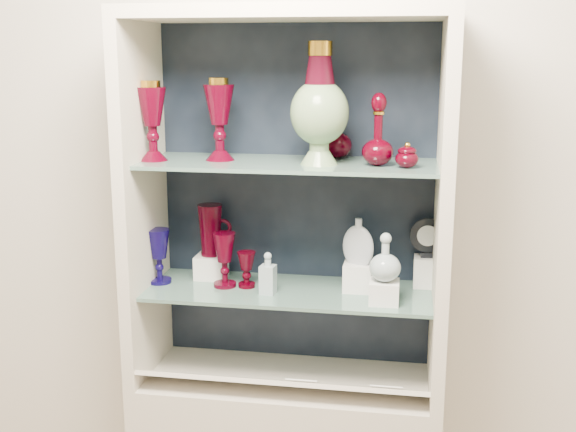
% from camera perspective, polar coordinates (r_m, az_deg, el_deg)
% --- Properties ---
extents(wall_back, '(3.50, 0.02, 2.80)m').
position_cam_1_polar(wall_back, '(2.48, 0.85, 3.37)').
color(wall_back, silver).
rests_on(wall_back, ground).
extents(cabinet_back_panel, '(0.98, 0.02, 1.15)m').
position_cam_1_polar(cabinet_back_panel, '(2.46, 0.74, 1.54)').
color(cabinet_back_panel, black).
rests_on(cabinet_back_panel, cabinet_base).
extents(cabinet_side_left, '(0.04, 0.40, 1.15)m').
position_cam_1_polar(cabinet_side_left, '(2.40, -11.37, 1.00)').
color(cabinet_side_left, beige).
rests_on(cabinet_side_left, cabinet_base).
extents(cabinet_side_right, '(0.04, 0.40, 1.15)m').
position_cam_1_polar(cabinet_side_right, '(2.25, 12.15, 0.17)').
color(cabinet_side_right, beige).
rests_on(cabinet_side_right, cabinet_base).
extents(cabinet_top_cap, '(1.00, 0.40, 0.04)m').
position_cam_1_polar(cabinet_top_cap, '(2.23, 0.00, 15.75)').
color(cabinet_top_cap, beige).
rests_on(cabinet_top_cap, cabinet_side_left).
extents(shelf_lower, '(0.92, 0.34, 0.01)m').
position_cam_1_polar(shelf_lower, '(2.37, 0.08, -5.94)').
color(shelf_lower, slate).
rests_on(shelf_lower, cabinet_side_left).
extents(shelf_upper, '(0.92, 0.34, 0.01)m').
position_cam_1_polar(shelf_upper, '(2.27, 0.08, 4.15)').
color(shelf_upper, slate).
rests_on(shelf_upper, cabinet_side_left).
extents(label_ledge, '(0.92, 0.17, 0.09)m').
position_cam_1_polar(label_ledge, '(2.35, -0.46, -13.05)').
color(label_ledge, beige).
rests_on(label_ledge, cabinet_base).
extents(label_card_0, '(0.10, 0.06, 0.03)m').
position_cam_1_polar(label_card_0, '(2.34, 1.16, -12.83)').
color(label_card_0, white).
rests_on(label_card_0, label_ledge).
extents(label_card_1, '(0.10, 0.06, 0.03)m').
position_cam_1_polar(label_card_1, '(2.32, 7.78, -13.19)').
color(label_card_1, white).
rests_on(label_card_1, label_ledge).
extents(pedestal_lamp_left, '(0.12, 0.12, 0.25)m').
position_cam_1_polar(pedestal_lamp_left, '(2.32, -10.68, 7.39)').
color(pedestal_lamp_left, '#490012').
rests_on(pedestal_lamp_left, shelf_upper).
extents(pedestal_lamp_right, '(0.12, 0.12, 0.26)m').
position_cam_1_polar(pedestal_lamp_right, '(2.30, -5.44, 7.61)').
color(pedestal_lamp_right, '#490012').
rests_on(pedestal_lamp_right, shelf_upper).
extents(enamel_urn, '(0.19, 0.19, 0.37)m').
position_cam_1_polar(enamel_urn, '(2.20, 2.51, 8.85)').
color(enamel_urn, '#0C4C2A').
rests_on(enamel_urn, shelf_upper).
extents(ruby_decanter_a, '(0.11, 0.11, 0.25)m').
position_cam_1_polar(ruby_decanter_a, '(2.20, 7.15, 7.14)').
color(ruby_decanter_a, '#3E000B').
rests_on(ruby_decanter_a, shelf_upper).
extents(ruby_decanter_b, '(0.12, 0.12, 0.23)m').
position_cam_1_polar(ruby_decanter_b, '(2.34, 3.89, 7.41)').
color(ruby_decanter_b, '#3E000B').
rests_on(ruby_decanter_b, shelf_upper).
extents(lidded_bowl, '(0.09, 0.09, 0.08)m').
position_cam_1_polar(lidded_bowl, '(2.17, 9.38, 4.80)').
color(lidded_bowl, '#3E000B').
rests_on(lidded_bowl, shelf_upper).
extents(cobalt_goblet, '(0.09, 0.09, 0.18)m').
position_cam_1_polar(cobalt_goblet, '(2.45, -10.16, -3.14)').
color(cobalt_goblet, '#0C043F').
rests_on(cobalt_goblet, shelf_lower).
extents(ruby_goblet_tall, '(0.10, 0.10, 0.18)m').
position_cam_1_polar(ruby_goblet_tall, '(2.38, -5.04, -3.47)').
color(ruby_goblet_tall, '#490012').
rests_on(ruby_goblet_tall, shelf_lower).
extents(ruby_goblet_small, '(0.06, 0.06, 0.12)m').
position_cam_1_polar(ruby_goblet_small, '(2.38, -3.29, -4.25)').
color(ruby_goblet_small, '#3E000B').
rests_on(ruby_goblet_small, shelf_lower).
extents(riser_ruby_pitcher, '(0.10, 0.10, 0.08)m').
position_cam_1_polar(riser_ruby_pitcher, '(2.49, -6.09, -3.98)').
color(riser_ruby_pitcher, silver).
rests_on(riser_ruby_pitcher, shelf_lower).
extents(ruby_pitcher, '(0.14, 0.11, 0.18)m').
position_cam_1_polar(ruby_pitcher, '(2.45, -6.16, -1.12)').
color(ruby_pitcher, '#490012').
rests_on(ruby_pitcher, riser_ruby_pitcher).
extents(clear_square_bottle, '(0.05, 0.05, 0.14)m').
position_cam_1_polar(clear_square_bottle, '(2.31, -1.60, -4.53)').
color(clear_square_bottle, '#91A7AB').
rests_on(clear_square_bottle, shelf_lower).
extents(riser_flat_flask, '(0.09, 0.09, 0.09)m').
position_cam_1_polar(riser_flat_flask, '(2.36, 5.51, -4.82)').
color(riser_flat_flask, silver).
rests_on(riser_flat_flask, shelf_lower).
extents(flat_flask, '(0.12, 0.09, 0.16)m').
position_cam_1_polar(flat_flask, '(2.32, 5.57, -1.94)').
color(flat_flask, '#AEB7C2').
rests_on(flat_flask, riser_flat_flask).
extents(riser_clear_round_decanter, '(0.09, 0.09, 0.07)m').
position_cam_1_polar(riser_clear_round_decanter, '(2.25, 7.61, -5.98)').
color(riser_clear_round_decanter, silver).
rests_on(riser_clear_round_decanter, shelf_lower).
extents(clear_round_decanter, '(0.13, 0.13, 0.15)m').
position_cam_1_polar(clear_round_decanter, '(2.22, 7.69, -3.35)').
color(clear_round_decanter, '#91A7AB').
rests_on(clear_round_decanter, riser_clear_round_decanter).
extents(riser_cameo_medallion, '(0.08, 0.08, 0.10)m').
position_cam_1_polar(riser_cameo_medallion, '(2.43, 10.84, -4.33)').
color(riser_cameo_medallion, silver).
rests_on(riser_cameo_medallion, shelf_lower).
extents(cameo_medallion, '(0.12, 0.05, 0.13)m').
position_cam_1_polar(cameo_medallion, '(2.40, 10.95, -1.65)').
color(cameo_medallion, black).
rests_on(cameo_medallion, riser_cameo_medallion).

